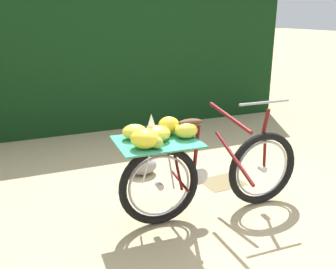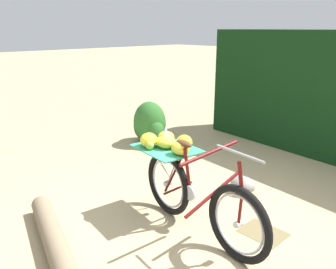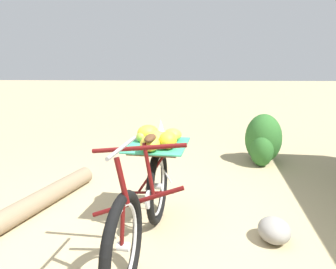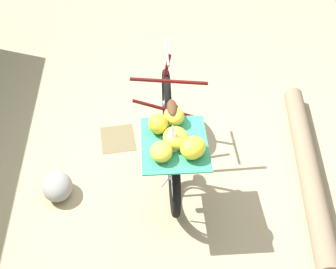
% 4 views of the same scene
% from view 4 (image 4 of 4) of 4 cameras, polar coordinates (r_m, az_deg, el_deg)
% --- Properties ---
extents(ground_plane, '(60.00, 60.00, 0.00)m').
position_cam_4_polar(ground_plane, '(4.40, -0.25, -4.34)').
color(ground_plane, tan).
extents(bicycle, '(1.80, 0.75, 1.03)m').
position_cam_4_polar(bicycle, '(3.96, 0.42, -0.16)').
color(bicycle, black).
rests_on(bicycle, ground_plane).
extents(fallen_log, '(2.34, 0.84, 0.20)m').
position_cam_4_polar(fallen_log, '(4.49, 17.90, -3.95)').
color(fallen_log, '#7F6B51').
rests_on(fallen_log, ground_plane).
extents(path_stone, '(0.33, 0.28, 0.21)m').
position_cam_4_polar(path_stone, '(4.21, -14.31, -6.68)').
color(path_stone, gray).
rests_on(path_stone, ground_plane).
extents(leaf_litter_patch, '(0.44, 0.36, 0.01)m').
position_cam_4_polar(leaf_litter_patch, '(4.74, -6.62, -0.52)').
color(leaf_litter_patch, olive).
rests_on(leaf_litter_patch, ground_plane).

